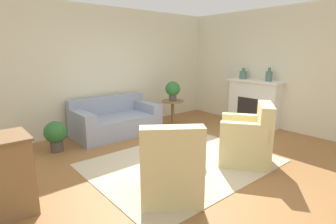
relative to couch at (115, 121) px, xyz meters
The scene contains 14 objects.
ground_plane 2.15m from the couch, 88.62° to the right, with size 16.00×16.00×0.00m, color #996638.
wall_back 1.25m from the couch, 85.03° to the left, with size 9.32×0.12×2.80m.
wall_right 4.03m from the couch, 33.35° to the right, with size 0.12×10.25×2.80m.
rug 2.15m from the couch, 88.62° to the right, with size 2.93×2.26×0.01m.
couch is the anchor object (origin of this frame).
armchair_left 2.91m from the couch, 105.81° to the right, with size 1.05×1.06×0.99m.
armchair_right 2.94m from the couch, 72.27° to the right, with size 1.05×1.06×0.99m.
ottoman_table 2.00m from the couch, 87.07° to the right, with size 0.74×0.74×0.45m.
side_table 1.50m from the couch, ahead, with size 0.55×0.55×0.62m.
fireplace 3.39m from the couch, 27.79° to the right, with size 0.44×1.36×1.13m.
vase_mantel_near 3.35m from the couch, 22.46° to the right, with size 0.19×0.19×0.27m.
vase_mantel_far 3.67m from the couch, 32.87° to the right, with size 0.15×0.15×0.31m.
potted_plant_on_side_table 1.61m from the couch, ahead, with size 0.36×0.36×0.48m.
potted_plant_floor 1.39m from the couch, 169.98° to the right, with size 0.40×0.40×0.57m.
Camera 1 is at (-2.80, -2.94, 1.81)m, focal length 28.00 mm.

